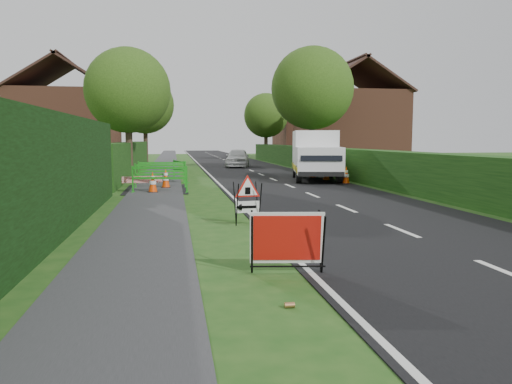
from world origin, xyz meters
TOP-DOWN VIEW (x-y plane):
  - ground at (0.00, 0.00)m, footprint 120.00×120.00m
  - road_surface at (2.50, 35.00)m, footprint 6.00×90.00m
  - footpath at (-3.00, 35.00)m, footprint 2.00×90.00m
  - hedge_west_near at (-5.00, 0.00)m, footprint 1.10×18.00m
  - hedge_west_far at (-5.00, 22.00)m, footprint 1.00×24.00m
  - hedge_east at (6.50, 16.00)m, footprint 1.20×50.00m
  - house_west at (-10.00, 30.00)m, footprint 7.50×7.40m
  - house_east_a at (11.00, 28.00)m, footprint 7.50×7.40m
  - house_east_b at (12.00, 42.00)m, footprint 7.50×7.40m
  - tree_nw at (-4.60, 18.00)m, footprint 4.40×4.40m
  - tree_ne at (6.40, 22.00)m, footprint 5.20×5.20m
  - tree_fw at (-4.60, 34.00)m, footprint 4.80×4.80m
  - tree_fe at (6.40, 38.00)m, footprint 4.20×4.20m
  - red_rect_sign at (-0.70, -1.92)m, footprint 1.14×0.79m
  - triangle_sign at (-0.70, 2.20)m, footprint 0.74×0.74m
  - works_van at (4.47, 14.43)m, footprint 3.00×5.52m
  - traffic_cone_0 at (5.22, 12.18)m, footprint 0.38×0.38m
  - traffic_cone_1 at (4.90, 14.03)m, footprint 0.38×0.38m
  - traffic_cone_2 at (4.74, 15.79)m, footprint 0.38×0.38m
  - traffic_cone_3 at (-3.10, 9.90)m, footprint 0.38×0.38m
  - traffic_cone_4 at (-2.65, 11.65)m, footprint 0.38×0.38m
  - ped_barrier_0 at (-2.83, 9.78)m, footprint 2.09×0.69m
  - ped_barrier_1 at (-2.86, 11.76)m, footprint 2.07×0.41m
  - ped_barrier_2 at (-2.87, 13.81)m, footprint 2.07×0.42m
  - ped_barrier_3 at (-2.05, 14.80)m, footprint 0.86×2.08m
  - redwhite_plank at (-3.51, 10.42)m, footprint 1.50×0.10m
  - litter_can at (-1.00, -3.38)m, footprint 0.12×0.07m
  - hatchback_car at (2.18, 26.28)m, footprint 2.25×4.15m

SIDE VIEW (x-z plane):
  - ground at x=0.00m, z-range 0.00..0.00m
  - hedge_west_near at x=-5.00m, z-range -1.25..1.25m
  - hedge_west_far at x=-5.00m, z-range -0.90..0.90m
  - hedge_east at x=6.50m, z-range -0.75..0.75m
  - redwhite_plank at x=-3.51m, z-range -0.12..0.12m
  - litter_can at x=-1.00m, z-range -0.03..0.03m
  - road_surface at x=2.50m, z-range -0.01..0.01m
  - footpath at x=-3.00m, z-range -0.01..0.02m
  - traffic_cone_0 at x=5.22m, z-range 0.00..0.79m
  - traffic_cone_1 at x=4.90m, z-range 0.00..0.79m
  - traffic_cone_2 at x=4.74m, z-range 0.00..0.79m
  - traffic_cone_3 at x=-3.10m, z-range 0.00..0.79m
  - traffic_cone_4 at x=-2.65m, z-range 0.00..0.79m
  - red_rect_sign at x=-0.70m, z-range 0.07..0.98m
  - ped_barrier_0 at x=-2.83m, z-range 0.13..1.13m
  - ped_barrier_1 at x=-2.86m, z-range 0.13..1.13m
  - ped_barrier_2 at x=-2.87m, z-range 0.13..1.13m
  - ped_barrier_3 at x=-2.05m, z-range 0.13..1.13m
  - hatchback_car at x=2.18m, z-range 0.00..1.34m
  - triangle_sign at x=-0.70m, z-range 0.19..1.18m
  - works_van at x=4.47m, z-range 0.07..2.46m
  - house_west at x=-10.00m, z-range -1.04..6.84m
  - house_east_a at x=11.00m, z-range -1.04..6.84m
  - house_east_b at x=12.00m, z-range -1.04..6.84m
  - tree_fe at x=6.40m, z-range 1.05..7.39m
  - tree_nw at x=-4.60m, z-range 1.13..7.83m
  - tree_fw at x=-4.60m, z-range 1.21..8.45m
  - tree_ne at x=6.40m, z-range 1.28..9.07m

